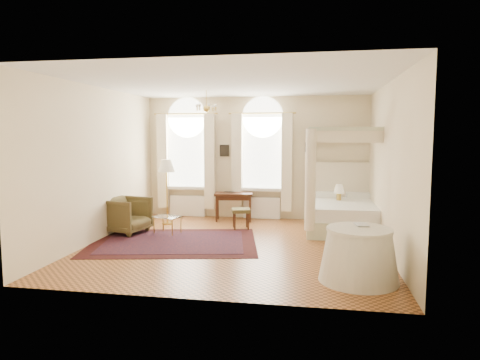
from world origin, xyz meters
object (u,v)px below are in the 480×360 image
object	(u,v)px
nightstand	(342,213)
coffee_table	(167,218)
armchair	(127,215)
side_table	(359,255)
stool	(241,212)
writing_desk	(234,197)
canopy_bed	(344,207)
floor_lamp	(166,169)

from	to	relation	value
nightstand	coffee_table	size ratio (longest dim) A/B	0.95
armchair	side_table	size ratio (longest dim) A/B	0.75
stool	coffee_table	world-z (taller)	stool
side_table	armchair	bearing A→B (deg)	153.50
nightstand	writing_desk	distance (m)	2.83
armchair	side_table	world-z (taller)	side_table
writing_desk	coffee_table	distance (m)	2.14
canopy_bed	side_table	distance (m)	3.62
nightstand	floor_lamp	world-z (taller)	floor_lamp
writing_desk	armchair	size ratio (longest dim) A/B	1.15
writing_desk	stool	size ratio (longest dim) A/B	1.99
writing_desk	coffee_table	size ratio (longest dim) A/B	1.52
writing_desk	side_table	bearing A→B (deg)	-57.02
floor_lamp	stool	bearing A→B (deg)	-7.47
floor_lamp	side_table	world-z (taller)	floor_lamp
nightstand	stool	bearing A→B (deg)	-162.95
side_table	floor_lamp	bearing A→B (deg)	140.51
canopy_bed	coffee_table	size ratio (longest dim) A/B	3.52
canopy_bed	nightstand	world-z (taller)	canopy_bed
writing_desk	floor_lamp	world-z (taller)	floor_lamp
canopy_bed	coffee_table	distance (m)	4.18
stool	side_table	xyz separation A→B (m)	(2.44, -3.37, -0.00)
nightstand	armchair	xyz separation A→B (m)	(-5.00, -1.64, 0.09)
stool	floor_lamp	bearing A→B (deg)	172.53
floor_lamp	coffee_table	bearing A→B (deg)	-70.29
writing_desk	coffee_table	bearing A→B (deg)	-125.52
coffee_table	armchair	bearing A→B (deg)	-173.95
canopy_bed	floor_lamp	world-z (taller)	canopy_bed
nightstand	writing_desk	size ratio (longest dim) A/B	0.63
nightstand	coffee_table	distance (m)	4.32
canopy_bed	side_table	world-z (taller)	canopy_bed
armchair	floor_lamp	world-z (taller)	floor_lamp
stool	nightstand	bearing A→B (deg)	17.05
nightstand	armchair	distance (m)	5.26
nightstand	floor_lamp	size ratio (longest dim) A/B	0.40
canopy_bed	stool	distance (m)	2.47
stool	side_table	size ratio (longest dim) A/B	0.43
canopy_bed	floor_lamp	distance (m)	4.50
floor_lamp	side_table	bearing A→B (deg)	-39.49
stool	coffee_table	size ratio (longest dim) A/B	0.76
writing_desk	side_table	world-z (taller)	side_table
nightstand	canopy_bed	bearing A→B (deg)	-88.99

